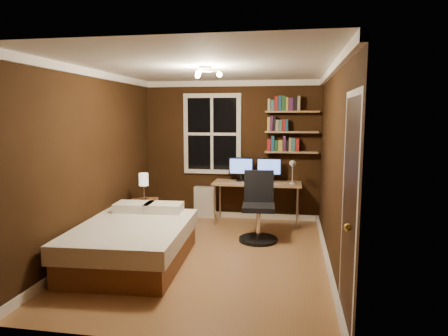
% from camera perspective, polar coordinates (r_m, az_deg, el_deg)
% --- Properties ---
extents(floor, '(4.20, 4.20, 0.00)m').
position_cam_1_polar(floor, '(5.54, -2.32, -12.42)').
color(floor, olive).
rests_on(floor, ground).
extents(wall_back, '(3.20, 0.04, 2.50)m').
position_cam_1_polar(wall_back, '(7.30, 1.07, 2.53)').
color(wall_back, black).
rests_on(wall_back, ground).
extents(wall_left, '(0.04, 4.20, 2.50)m').
position_cam_1_polar(wall_left, '(5.79, -18.06, 0.82)').
color(wall_left, black).
rests_on(wall_left, ground).
extents(wall_right, '(0.04, 4.20, 2.50)m').
position_cam_1_polar(wall_right, '(5.15, 15.28, 0.13)').
color(wall_right, black).
rests_on(wall_right, ground).
extents(ceiling, '(3.20, 4.20, 0.02)m').
position_cam_1_polar(ceiling, '(5.24, -2.47, 14.21)').
color(ceiling, white).
rests_on(ceiling, wall_back).
extents(window, '(1.06, 0.06, 1.46)m').
position_cam_1_polar(window, '(7.31, -1.69, 4.89)').
color(window, white).
rests_on(window, wall_back).
extents(door, '(0.03, 0.82, 2.05)m').
position_cam_1_polar(door, '(3.68, 17.29, -6.47)').
color(door, black).
rests_on(door, ground).
extents(door_knob, '(0.06, 0.06, 0.06)m').
position_cam_1_polar(door_knob, '(3.39, 17.26, -8.09)').
color(door_knob, gold).
rests_on(door_knob, door).
extents(ceiling_fixture, '(0.44, 0.44, 0.18)m').
position_cam_1_polar(ceiling_fixture, '(5.13, -2.70, 13.22)').
color(ceiling_fixture, beige).
rests_on(ceiling_fixture, ceiling).
extents(bookshelf_lower, '(0.92, 0.22, 0.03)m').
position_cam_1_polar(bookshelf_lower, '(7.10, 9.58, 2.28)').
color(bookshelf_lower, '#9D774C').
rests_on(bookshelf_lower, wall_back).
extents(books_row_lower, '(0.54, 0.16, 0.23)m').
position_cam_1_polar(books_row_lower, '(7.09, 9.60, 3.32)').
color(books_row_lower, maroon).
rests_on(books_row_lower, bookshelf_lower).
extents(bookshelf_middle, '(0.92, 0.22, 0.03)m').
position_cam_1_polar(bookshelf_middle, '(7.08, 9.64, 5.10)').
color(bookshelf_middle, '#9D774C').
rests_on(bookshelf_middle, wall_back).
extents(books_row_middle, '(0.42, 0.16, 0.23)m').
position_cam_1_polar(books_row_middle, '(7.07, 9.66, 6.15)').
color(books_row_middle, navy).
rests_on(books_row_middle, bookshelf_middle).
extents(bookshelf_upper, '(0.92, 0.22, 0.03)m').
position_cam_1_polar(bookshelf_upper, '(7.07, 9.70, 7.94)').
color(bookshelf_upper, '#9D774C').
rests_on(bookshelf_upper, wall_back).
extents(books_row_upper, '(0.54, 0.16, 0.23)m').
position_cam_1_polar(books_row_upper, '(7.07, 9.73, 8.99)').
color(books_row_upper, '#23522B').
rests_on(books_row_upper, bookshelf_upper).
extents(bed, '(1.44, 1.94, 0.64)m').
position_cam_1_polar(bed, '(5.35, -12.82, -10.29)').
color(bed, brown).
rests_on(bed, ground).
extents(nightstand, '(0.53, 0.53, 0.54)m').
position_cam_1_polar(nightstand, '(6.63, -11.27, -6.77)').
color(nightstand, brown).
rests_on(nightstand, ground).
extents(bedside_lamp, '(0.15, 0.15, 0.44)m').
position_cam_1_polar(bedside_lamp, '(6.52, -11.38, -2.63)').
color(bedside_lamp, '#F0E4C7').
rests_on(bedside_lamp, nightstand).
extents(radiator, '(0.39, 0.14, 0.58)m').
position_cam_1_polar(radiator, '(7.43, -2.76, -4.89)').
color(radiator, silver).
rests_on(radiator, ground).
extents(desk, '(1.53, 0.57, 0.73)m').
position_cam_1_polar(desk, '(7.02, 4.74, -2.52)').
color(desk, '#9D774C').
rests_on(desk, ground).
extents(monitor_left, '(0.44, 0.12, 0.42)m').
position_cam_1_polar(monitor_left, '(7.08, 2.44, -0.19)').
color(monitor_left, black).
rests_on(monitor_left, desk).
extents(monitor_right, '(0.44, 0.12, 0.42)m').
position_cam_1_polar(monitor_right, '(7.04, 6.45, -0.28)').
color(monitor_right, black).
rests_on(monitor_right, desk).
extents(desk_lamp, '(0.14, 0.32, 0.44)m').
position_cam_1_polar(desk_lamp, '(6.80, 9.76, -0.53)').
color(desk_lamp, silver).
rests_on(desk_lamp, desk).
extents(office_chair, '(0.58, 0.58, 1.05)m').
position_cam_1_polar(office_chair, '(6.10, 4.94, -6.55)').
color(office_chair, black).
rests_on(office_chair, ground).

